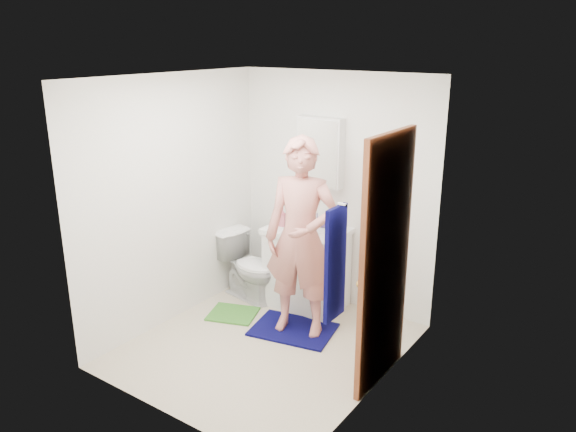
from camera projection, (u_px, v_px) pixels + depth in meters
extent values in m
cube|color=beige|center=(266.00, 347.00, 5.14)|extent=(2.20, 2.40, 0.02)
cube|color=white|center=(262.00, 76.00, 4.41)|extent=(2.20, 2.40, 0.02)
cube|color=white|center=(336.00, 191.00, 5.72)|extent=(2.20, 0.02, 2.40)
cube|color=white|center=(157.00, 267.00, 3.83)|extent=(2.20, 0.02, 2.40)
cube|color=white|center=(172.00, 201.00, 5.38)|extent=(0.02, 2.40, 2.40)
cube|color=white|center=(383.00, 248.00, 4.17)|extent=(0.02, 2.40, 2.40)
cube|color=white|center=(307.00, 270.00, 5.82)|extent=(0.75, 0.55, 0.80)
cube|color=white|center=(307.00, 231.00, 5.69)|extent=(0.79, 0.59, 0.05)
cylinder|color=white|center=(307.00, 229.00, 5.68)|extent=(0.40, 0.40, 0.03)
cylinder|color=silver|center=(317.00, 218.00, 5.80)|extent=(0.03, 0.03, 0.12)
cube|color=white|center=(320.00, 152.00, 5.63)|extent=(0.50, 0.12, 0.70)
cube|color=white|center=(317.00, 153.00, 5.58)|extent=(0.46, 0.01, 0.66)
cube|color=#974D29|center=(385.00, 262.00, 4.37)|extent=(0.05, 0.80, 2.05)
sphere|color=gold|center=(361.00, 284.00, 4.16)|extent=(0.07, 0.07, 0.07)
cube|color=#080748|center=(335.00, 264.00, 3.76)|extent=(0.03, 0.24, 0.80)
cylinder|color=silver|center=(342.00, 205.00, 3.61)|extent=(0.06, 0.02, 0.02)
imported|color=white|center=(250.00, 266.00, 6.00)|extent=(0.76, 0.52, 0.72)
cube|color=#080748|center=(293.00, 329.00, 5.41)|extent=(0.86, 0.69, 0.02)
cube|color=#449030|center=(233.00, 314.00, 5.71)|extent=(0.57, 0.53, 0.02)
imported|color=#BE5868|center=(283.00, 217.00, 5.74)|extent=(0.09, 0.09, 0.19)
imported|color=#624495|center=(323.00, 223.00, 5.71)|extent=(0.15, 0.15, 0.10)
imported|color=tan|center=(301.00, 238.00, 5.11)|extent=(0.78, 0.62, 1.86)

